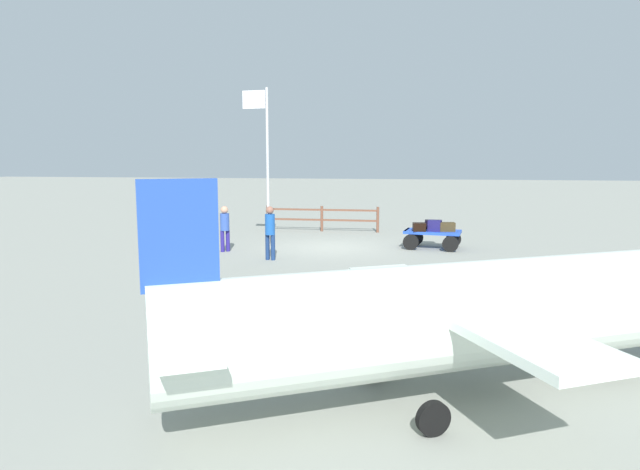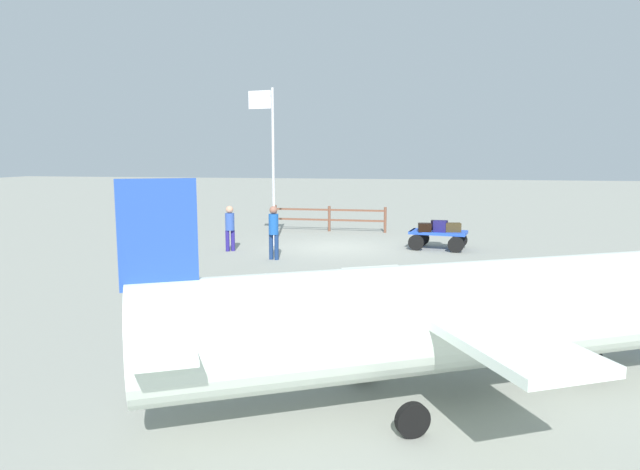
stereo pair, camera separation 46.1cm
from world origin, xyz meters
TOP-DOWN VIEW (x-y plane):
  - ground_plane at (0.00, 0.00)m, footprint 120.00×120.00m
  - luggage_cart at (-3.65, -0.36)m, footprint 2.15×1.58m
  - suitcase_olive at (-3.18, -0.09)m, footprint 0.48×0.44m
  - suitcase_dark at (-3.72, -0.15)m, footprint 0.51×0.42m
  - suitcase_grey at (-4.17, -0.20)m, footprint 0.59×0.40m
  - suitcase_tan at (-3.70, -0.77)m, footprint 0.62×0.35m
  - worker_lead at (1.64, 2.79)m, footprint 0.38×0.38m
  - worker_trailing at (3.61, 1.48)m, footprint 0.45×0.45m
  - airplane_near at (-3.70, 12.48)m, footprint 8.69×5.64m
  - flagpole at (2.52, -0.01)m, footprint 0.98×0.15m
  - wooden_fence at (1.04, -4.36)m, footprint 5.12×0.18m

SIDE VIEW (x-z plane):
  - ground_plane at x=0.00m, z-range 0.00..0.00m
  - luggage_cart at x=-3.65m, z-range 0.15..0.81m
  - wooden_fence at x=1.04m, z-range 0.10..1.23m
  - suitcase_olive at x=-3.18m, z-range 0.66..0.96m
  - suitcase_grey at x=-4.17m, z-range 0.66..0.98m
  - suitcase_tan at x=-3.70m, z-range 0.66..1.00m
  - suitcase_dark at x=-3.72m, z-range 0.66..1.06m
  - worker_trailing at x=3.61m, z-range 0.13..1.75m
  - worker_lead at x=1.64m, z-range 0.14..1.90m
  - airplane_near at x=-3.70m, z-range -0.37..2.76m
  - flagpole at x=2.52m, z-range 0.56..6.39m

